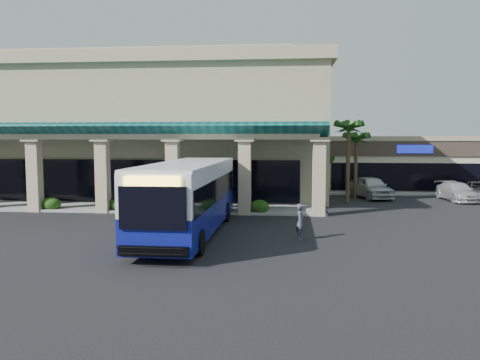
# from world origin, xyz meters

# --- Properties ---
(ground) EXTENTS (110.00, 110.00, 0.00)m
(ground) POSITION_xyz_m (0.00, 0.00, 0.00)
(ground) COLOR black
(main_building) EXTENTS (30.80, 14.80, 11.35)m
(main_building) POSITION_xyz_m (-8.00, 16.00, 5.67)
(main_building) COLOR tan
(main_building) RESTS_ON ground
(arcade) EXTENTS (30.00, 6.20, 5.70)m
(arcade) POSITION_xyz_m (-8.00, 6.80, 2.85)
(arcade) COLOR #0C4A4A
(arcade) RESTS_ON ground
(strip_mall) EXTENTS (22.50, 12.50, 4.90)m
(strip_mall) POSITION_xyz_m (18.00, 24.00, 2.45)
(strip_mall) COLOR beige
(strip_mall) RESTS_ON ground
(palm_0) EXTENTS (2.40, 2.40, 6.60)m
(palm_0) POSITION_xyz_m (8.50, 11.00, 3.30)
(palm_0) COLOR #1B4512
(palm_0) RESTS_ON ground
(palm_1) EXTENTS (2.40, 2.40, 5.80)m
(palm_1) POSITION_xyz_m (9.50, 14.00, 2.90)
(palm_1) COLOR #1B4512
(palm_1) RESTS_ON ground
(broadleaf_tree) EXTENTS (2.60, 2.60, 4.81)m
(broadleaf_tree) POSITION_xyz_m (7.50, 19.00, 2.41)
(broadleaf_tree) COLOR #1B3E0E
(broadleaf_tree) RESTS_ON ground
(transit_bus) EXTENTS (3.12, 12.64, 3.52)m
(transit_bus) POSITION_xyz_m (-0.71, -1.00, 1.76)
(transit_bus) COLOR navy
(transit_bus) RESTS_ON ground
(pedestrian) EXTENTS (0.49, 0.67, 1.68)m
(pedestrian) POSITION_xyz_m (4.67, -1.78, 0.84)
(pedestrian) COLOR #46465B
(pedestrian) RESTS_ON ground
(car_silver) EXTENTS (3.17, 5.43, 1.73)m
(car_silver) POSITION_xyz_m (10.75, 14.18, 0.87)
(car_silver) COLOR silver
(car_silver) RESTS_ON ground
(car_red) EXTENTS (2.31, 4.88, 1.38)m
(car_red) POSITION_xyz_m (16.94, 13.19, 0.69)
(car_red) COLOR #B7B7B7
(car_red) RESTS_ON ground
(car_gray) EXTENTS (2.95, 5.26, 1.39)m
(car_gray) POSITION_xyz_m (18.84, 13.79, 0.69)
(car_gray) COLOR #363A3F
(car_gray) RESTS_ON ground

